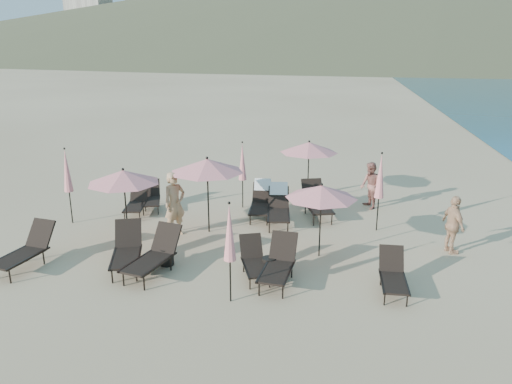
% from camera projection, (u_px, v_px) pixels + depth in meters
% --- Properties ---
extents(ground, '(800.00, 800.00, 0.00)m').
position_uv_depth(ground, '(258.00, 278.00, 12.08)').
color(ground, '#D6BA8C').
rests_on(ground, ground).
extents(volcanic_headland, '(690.00, 690.00, 55.00)m').
position_uv_depth(volcanic_headland, '(469.00, 2.00, 279.30)').
color(volcanic_headland, brown).
rests_on(volcanic_headland, ground).
extents(hotel_skyline, '(109.00, 82.00, 55.00)m').
position_uv_depth(hotel_skyline, '(168.00, 6.00, 275.73)').
color(hotel_skyline, beige).
rests_on(hotel_skyline, ground).
extents(lounger_0, '(0.98, 1.89, 1.03)m').
position_uv_depth(lounger_0, '(25.00, 249.00, 12.52)').
color(lounger_0, black).
rests_on(lounger_0, ground).
extents(lounger_1, '(1.20, 1.92, 1.03)m').
position_uv_depth(lounger_1, '(127.00, 250.00, 12.52)').
color(lounger_1, black).
rests_on(lounger_1, ground).
extents(lounger_2, '(1.11, 1.94, 1.05)m').
position_uv_depth(lounger_2, '(154.00, 255.00, 12.20)').
color(lounger_2, black).
rests_on(lounger_2, ground).
extents(lounger_3, '(1.03, 1.58, 0.85)m').
position_uv_depth(lounger_3, '(254.00, 260.00, 12.10)').
color(lounger_3, black).
rests_on(lounger_3, ground).
extents(lounger_4, '(0.81, 1.78, 0.99)m').
position_uv_depth(lounger_4, '(279.00, 263.00, 11.78)').
color(lounger_4, black).
rests_on(lounger_4, ground).
extents(lounger_5, '(0.60, 1.51, 0.87)m').
position_uv_depth(lounger_5, '(393.00, 274.00, 11.35)').
color(lounger_5, black).
rests_on(lounger_5, ground).
extents(lounger_6, '(0.84, 1.60, 0.87)m').
position_uv_depth(lounger_6, '(136.00, 202.00, 16.45)').
color(lounger_6, black).
rests_on(lounger_6, ground).
extents(lounger_7, '(1.03, 1.63, 0.88)m').
position_uv_depth(lounger_7, '(151.00, 197.00, 17.00)').
color(lounger_7, black).
rests_on(lounger_7, ground).
extents(lounger_8, '(0.75, 1.78, 1.09)m').
position_uv_depth(lounger_8, '(261.00, 201.00, 16.24)').
color(lounger_8, black).
rests_on(lounger_8, ground).
extents(lounger_9, '(0.87, 1.88, 1.13)m').
position_uv_depth(lounger_9, '(279.00, 206.00, 15.64)').
color(lounger_9, black).
rests_on(lounger_9, ground).
extents(lounger_10, '(1.20, 1.98, 1.07)m').
position_uv_depth(lounger_10, '(316.00, 202.00, 16.22)').
color(lounger_10, black).
rests_on(lounger_10, ground).
extents(umbrella_open_0, '(2.01, 2.01, 2.16)m').
position_uv_depth(umbrella_open_0, '(123.00, 177.00, 13.77)').
color(umbrella_open_0, black).
rests_on(umbrella_open_0, ground).
extents(umbrella_open_1, '(2.15, 2.15, 2.31)m').
position_uv_depth(umbrella_open_1, '(207.00, 166.00, 14.43)').
color(umbrella_open_1, black).
rests_on(umbrella_open_1, ground).
extents(umbrella_open_2, '(1.88, 1.88, 2.02)m').
position_uv_depth(umbrella_open_2, '(321.00, 192.00, 12.80)').
color(umbrella_open_2, black).
rests_on(umbrella_open_2, ground).
extents(umbrella_open_3, '(2.03, 2.03, 2.19)m').
position_uv_depth(umbrella_open_3, '(309.00, 147.00, 17.44)').
color(umbrella_open_3, black).
rests_on(umbrella_open_3, ground).
extents(umbrella_closed_0, '(0.27, 0.27, 2.31)m').
position_uv_depth(umbrella_closed_0, '(230.00, 233.00, 10.53)').
color(umbrella_closed_0, black).
rests_on(umbrella_closed_0, ground).
extents(umbrella_closed_1, '(0.28, 0.28, 2.42)m').
position_uv_depth(umbrella_closed_1, '(380.00, 177.00, 14.65)').
color(umbrella_closed_1, black).
rests_on(umbrella_closed_1, ground).
extents(umbrella_closed_2, '(0.28, 0.28, 2.42)m').
position_uv_depth(umbrella_closed_2, '(67.00, 171.00, 15.26)').
color(umbrella_closed_2, black).
rests_on(umbrella_closed_2, ground).
extents(umbrella_closed_3, '(0.27, 0.27, 2.31)m').
position_uv_depth(umbrella_closed_3, '(242.00, 162.00, 16.75)').
color(umbrella_closed_3, black).
rests_on(umbrella_closed_3, ground).
extents(side_table_0, '(0.36, 0.36, 0.45)m').
position_uv_depth(side_table_0, '(167.00, 256.00, 12.73)').
color(side_table_0, black).
rests_on(side_table_0, ground).
extents(side_table_1, '(0.36, 0.36, 0.41)m').
position_uv_depth(side_table_1, '(269.00, 265.00, 12.27)').
color(side_table_1, black).
rests_on(side_table_1, ground).
extents(beachgoer_a, '(0.79, 0.82, 1.90)m').
position_uv_depth(beachgoer_a, '(175.00, 204.00, 14.52)').
color(beachgoer_a, tan).
rests_on(beachgoer_a, ground).
extents(beachgoer_b, '(0.85, 0.94, 1.60)m').
position_uv_depth(beachgoer_b, '(370.00, 186.00, 16.93)').
color(beachgoer_b, '#9B5D50').
rests_on(beachgoer_b, ground).
extents(beachgoer_c, '(0.69, 1.01, 1.60)m').
position_uv_depth(beachgoer_c, '(453.00, 225.00, 13.30)').
color(beachgoer_c, tan).
rests_on(beachgoer_c, ground).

